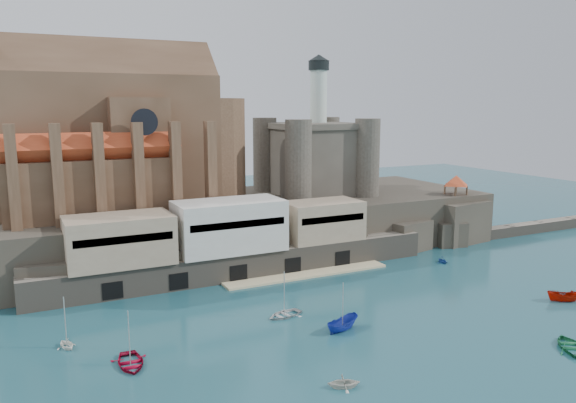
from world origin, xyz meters
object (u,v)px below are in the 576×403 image
Objects in this scene: church at (119,142)px; castle_keep at (315,155)px; pavilion at (456,182)px; boat_0 at (131,365)px; boat_2 at (342,330)px; boat_1 at (344,387)px.

church is 40.39m from castle_keep.
church is at bearing 166.52° from pavilion.
boat_0 is at bearing -158.58° from pavilion.
pavilion is (66.13, -15.85, -9.40)m from church.
boat_0 is 1.11× the size of boat_2.
pavilion reaches higher than boat_0.
boat_1 is 0.63× the size of boat_2.
boat_2 is at bearing -68.04° from church.
pavilion is 57.93m from boat_2.
castle_keep reaches higher than boat_0.
boat_0 is at bearing 71.65° from boat_1.
castle_keep is 4.58× the size of pavilion.
castle_keep is 53.99m from boat_2.
church reaches higher than boat_2.
boat_1 is (-55.02, -43.83, -12.73)m from pavilion.
church reaches higher than boat_1.
church is 1.60× the size of castle_keep.
pavilion is (25.92, -15.08, -5.59)m from castle_keep.
boat_1 is at bearing 131.30° from boat_2.
boat_2 is at bearing -114.80° from castle_keep.
boat_1 is at bearing -34.96° from boat_0.
boat_1 is (11.11, -59.68, -22.13)m from church.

